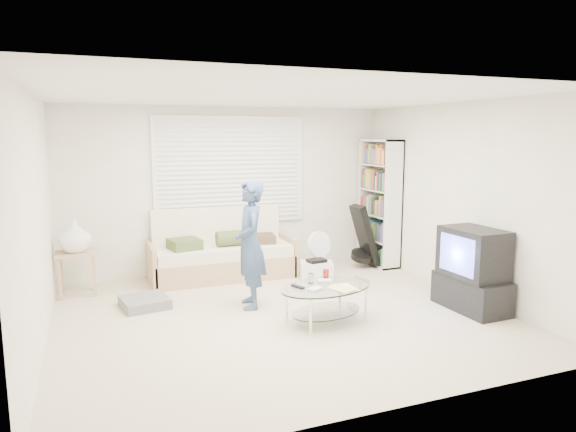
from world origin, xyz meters
name	(u,v)px	position (x,y,z in m)	size (l,w,h in m)	color
ground	(282,315)	(0.00, 0.00, 0.00)	(5.00, 5.00, 0.00)	#BAAB90
room_shell	(268,173)	(0.00, 0.48, 1.63)	(5.02, 4.52, 2.51)	beige
window_blinds	(231,170)	(0.00, 2.20, 1.55)	(2.32, 0.08, 1.62)	silver
futon_sofa	(222,255)	(-0.24, 1.87, 0.33)	(2.09, 0.84, 1.02)	#A67F5E
grey_floor_pillow	(145,302)	(-1.46, 0.88, 0.06)	(0.53, 0.53, 0.12)	slate
side_table	(75,239)	(-2.22, 1.70, 0.75)	(0.51, 0.41, 1.01)	#A67F5E
bookshelf	(379,203)	(2.32, 1.74, 1.01)	(0.32, 0.85, 2.01)	white
guitar_case	(364,240)	(1.99, 1.61, 0.44)	(0.42, 0.37, 0.98)	black
floor_fan	(319,249)	(1.14, 1.47, 0.39)	(0.42, 0.27, 0.67)	white
storage_bin	(316,271)	(0.97, 1.18, 0.15)	(0.54, 0.45, 0.32)	white
tv_unit	(472,271)	(2.20, -0.62, 0.48)	(0.52, 0.92, 0.99)	black
coffee_table	(326,293)	(0.39, -0.37, 0.34)	(1.27, 0.96, 0.54)	silver
standing_person	(250,244)	(-0.24, 0.44, 0.78)	(0.57, 0.37, 1.55)	#334969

